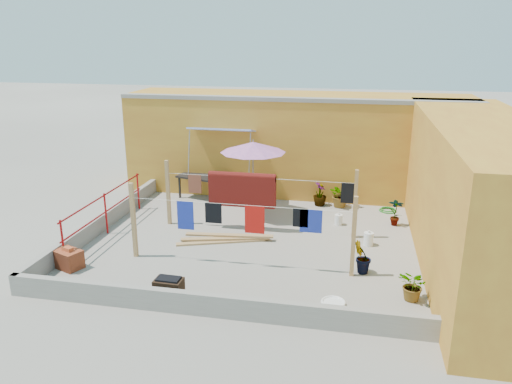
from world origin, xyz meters
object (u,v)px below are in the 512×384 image
brick_stack (69,259)px  white_basin (333,303)px  plant_back_a (340,195)px  water_jug_b (368,239)px  green_hose (388,210)px  outdoor_table (203,178)px  brazier (169,289)px  water_jug_a (338,220)px  patio_umbrella (253,148)px

brick_stack → white_basin: 5.90m
plant_back_a → water_jug_b: bearing=-74.1°
water_jug_b → green_hose: water_jug_b is taller
outdoor_table → brazier: outdoor_table is taller
brick_stack → white_basin: brick_stack is taller
brick_stack → brazier: bearing=-18.8°
brick_stack → water_jug_b: 7.09m
brick_stack → green_hose: 8.95m
outdoor_table → white_basin: (4.44, -5.94, -0.62)m
outdoor_table → brick_stack: outdoor_table is taller
brick_stack → water_jug_a: brick_stack is taller
brazier → white_basin: size_ratio=1.15×
brazier → white_basin: 3.20m
plant_back_a → water_jug_a: bearing=-89.2°
water_jug_a → green_hose: 2.00m
white_basin → plant_back_a: 5.95m
patio_umbrella → white_basin: 5.69m
patio_umbrella → water_jug_b: bearing=-26.1°
patio_umbrella → water_jug_a: patio_umbrella is taller
patio_umbrella → green_hose: patio_umbrella is taller
white_basin → outdoor_table: bearing=126.8°
outdoor_table → water_jug_a: 4.65m
patio_umbrella → water_jug_b: 4.06m
water_jug_b → green_hose: (0.61, 2.71, -0.13)m
patio_umbrella → brick_stack: 5.67m
brazier → white_basin: (3.16, 0.46, -0.19)m
white_basin → plant_back_a: (-0.11, 5.94, 0.34)m
patio_umbrella → green_hose: (3.86, 1.11, -1.96)m
green_hose → brick_stack: bearing=-143.4°
patio_umbrella → water_jug_a: (2.46, -0.32, -1.85)m
brick_stack → green_hose: brick_stack is taller
patio_umbrella → outdoor_table: bearing=146.6°
water_jug_a → plant_back_a: 1.58m
outdoor_table → brazier: (1.28, -6.40, -0.43)m
water_jug_a → water_jug_b: bearing=-58.3°
patio_umbrella → water_jug_a: 3.09m
outdoor_table → water_jug_b: 5.89m
brick_stack → plant_back_a: 7.95m
outdoor_table → green_hose: size_ratio=3.38×
patio_umbrella → green_hose: bearing=16.1°
outdoor_table → green_hose: (5.75, -0.13, -0.63)m
brazier → green_hose: size_ratio=1.08×
green_hose → plant_back_a: (-1.42, 0.13, 0.35)m
outdoor_table → white_basin: 7.45m
patio_umbrella → outdoor_table: (-1.89, 1.25, -1.33)m
brazier → green_hose: bearing=54.5°
white_basin → water_jug_a: size_ratio=1.41×
water_jug_a → plant_back_a: (-0.02, 1.56, 0.23)m
water_jug_b → water_jug_a: bearing=121.7°
brazier → white_basin: brazier is taller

